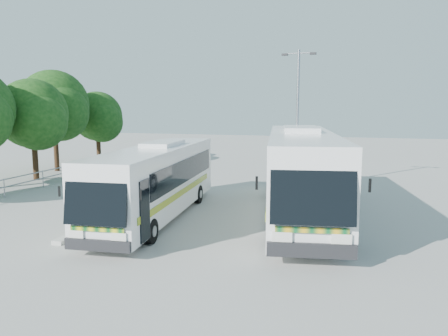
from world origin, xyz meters
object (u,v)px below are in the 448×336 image
(lamppost, at_px, (297,114))
(tree_far_e, at_px, (98,116))
(coach_main, at_px, (157,179))
(coach_adjacent, at_px, (301,171))
(tree_far_d, at_px, (55,105))
(tree_far_c, at_px, (33,114))

(lamppost, bearing_deg, tree_far_e, 162.43)
(coach_main, bearing_deg, coach_adjacent, 14.53)
(tree_far_e, height_order, coach_main, tree_far_e)
(tree_far_d, xyz_separation_m, lamppost, (17.70, -2.11, -0.48))
(tree_far_c, xyz_separation_m, tree_far_d, (-1.19, 3.70, 0.56))
(tree_far_c, xyz_separation_m, lamppost, (16.51, 1.59, 0.08))
(tree_far_c, bearing_deg, tree_far_e, 93.54)
(coach_main, height_order, coach_adjacent, coach_adjacent)
(tree_far_e, height_order, coach_adjacent, tree_far_e)
(tree_far_c, relative_size, coach_adjacent, 0.49)
(tree_far_c, height_order, lamppost, lamppost)
(tree_far_d, bearing_deg, lamppost, -6.81)
(tree_far_d, height_order, coach_main, tree_far_d)
(tree_far_c, height_order, tree_far_d, tree_far_d)
(tree_far_c, height_order, coach_adjacent, tree_far_c)
(tree_far_e, distance_m, lamppost, 18.26)
(coach_main, bearing_deg, tree_far_c, 145.32)
(tree_far_e, relative_size, coach_adjacent, 0.44)
(coach_main, xyz_separation_m, lamppost, (4.94, 8.21, 2.67))
(tree_far_e, xyz_separation_m, lamppost, (17.02, -6.61, 0.45))
(tree_far_d, height_order, lamppost, lamppost)
(tree_far_d, bearing_deg, tree_far_c, -72.17)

